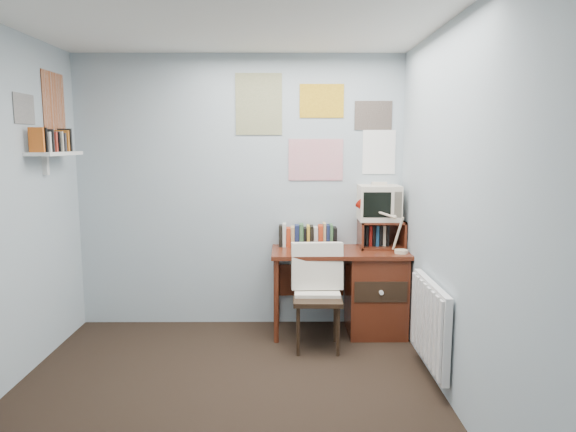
# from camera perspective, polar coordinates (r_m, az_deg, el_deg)

# --- Properties ---
(ground) EXTENTS (3.50, 3.50, 0.00)m
(ground) POSITION_cam_1_polar(r_m,az_deg,el_deg) (3.46, -7.71, -21.42)
(ground) COLOR black
(ground) RESTS_ON ground
(back_wall) EXTENTS (3.00, 0.02, 2.50)m
(back_wall) POSITION_cam_1_polar(r_m,az_deg,el_deg) (4.77, -5.35, 2.64)
(back_wall) COLOR #A1B1B8
(back_wall) RESTS_ON ground
(right_wall) EXTENTS (0.02, 3.50, 2.50)m
(right_wall) POSITION_cam_1_polar(r_m,az_deg,el_deg) (3.21, 19.43, -0.45)
(right_wall) COLOR #A1B1B8
(right_wall) RESTS_ON ground
(desk) EXTENTS (1.20, 0.55, 0.76)m
(desk) POSITION_cam_1_polar(r_m,az_deg,el_deg) (4.71, 8.98, -7.97)
(desk) COLOR #562313
(desk) RESTS_ON ground
(desk_chair) EXTENTS (0.44, 0.42, 0.85)m
(desk_chair) POSITION_cam_1_polar(r_m,az_deg,el_deg) (4.29, 3.30, -9.23)
(desk_chair) COLOR black
(desk_chair) RESTS_ON ground
(desk_lamp) EXTENTS (0.29, 0.25, 0.41)m
(desk_lamp) POSITION_cam_1_polar(r_m,az_deg,el_deg) (4.50, 12.53, -1.50)
(desk_lamp) COLOR red
(desk_lamp) RESTS_ON desk
(tv_riser) EXTENTS (0.40, 0.30, 0.25)m
(tv_riser) POSITION_cam_1_polar(r_m,az_deg,el_deg) (4.73, 10.31, -1.97)
(tv_riser) COLOR #562313
(tv_riser) RESTS_ON desk
(crt_tv) EXTENTS (0.37, 0.34, 0.35)m
(crt_tv) POSITION_cam_1_polar(r_m,az_deg,el_deg) (4.70, 10.06, 1.65)
(crt_tv) COLOR beige
(crt_tv) RESTS_ON tv_riser
(book_row) EXTENTS (0.60, 0.14, 0.22)m
(book_row) POSITION_cam_1_polar(r_m,az_deg,el_deg) (4.73, 2.62, -2.04)
(book_row) COLOR #562313
(book_row) RESTS_ON desk
(radiator) EXTENTS (0.09, 0.80, 0.60)m
(radiator) POSITION_cam_1_polar(r_m,az_deg,el_deg) (3.90, 15.51, -11.36)
(radiator) COLOR white
(radiator) RESTS_ON right_wall
(wall_shelf) EXTENTS (0.20, 0.62, 0.24)m
(wall_shelf) POSITION_cam_1_polar(r_m,az_deg,el_deg) (4.47, -24.47, 6.34)
(wall_shelf) COLOR white
(wall_shelf) RESTS_ON left_wall
(posters_back) EXTENTS (1.20, 0.01, 0.90)m
(posters_back) POSITION_cam_1_polar(r_m,az_deg,el_deg) (4.74, 3.13, 9.88)
(posters_back) COLOR white
(posters_back) RESTS_ON back_wall
(posters_left) EXTENTS (0.01, 0.70, 0.60)m
(posters_left) POSITION_cam_1_polar(r_m,az_deg,el_deg) (4.52, -25.86, 11.09)
(posters_left) COLOR white
(posters_left) RESTS_ON left_wall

